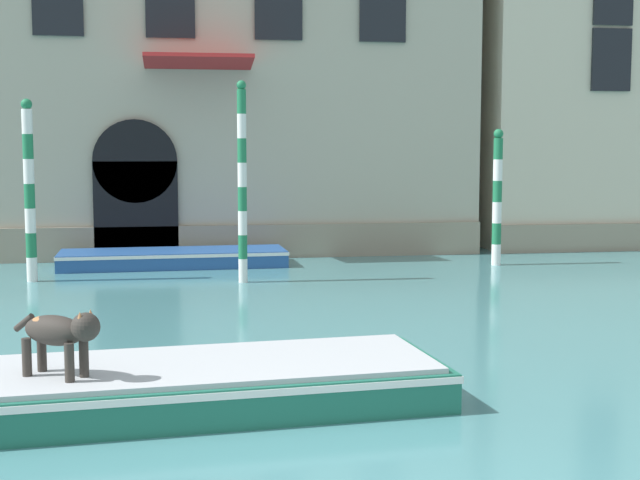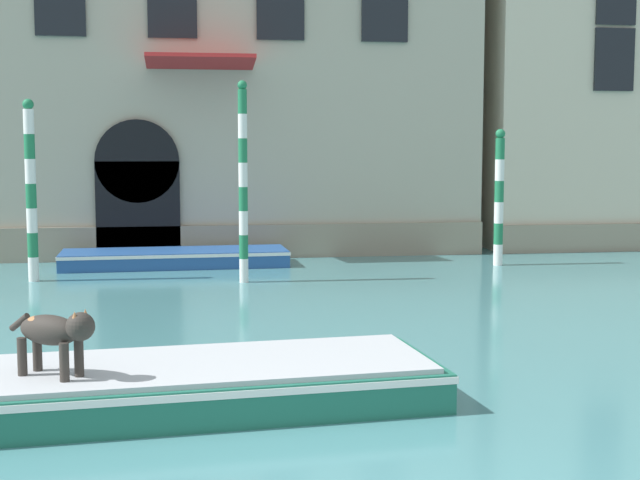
{
  "view_description": "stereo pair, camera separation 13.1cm",
  "coord_description": "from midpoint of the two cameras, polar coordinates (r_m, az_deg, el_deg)",
  "views": [
    {
      "loc": [
        -1.41,
        -5.61,
        3.01
      ],
      "look_at": [
        1.35,
        11.45,
        1.2
      ],
      "focal_mm": 50.0,
      "sensor_mm": 36.0,
      "label": 1
    },
    {
      "loc": [
        -1.28,
        -5.63,
        3.01
      ],
      "look_at": [
        1.35,
        11.45,
        1.2
      ],
      "focal_mm": 50.0,
      "sensor_mm": 36.0,
      "label": 2
    }
  ],
  "objects": [
    {
      "name": "mooring_pole_2",
      "position": [
        23.05,
        11.12,
        2.73
      ],
      "size": [
        0.24,
        0.24,
        3.46
      ],
      "color": "white",
      "rests_on": "ground_plane"
    },
    {
      "name": "boat_moored_near_palazzo",
      "position": [
        22.85,
        -9.52,
        -1.12
      ],
      "size": [
        5.71,
        1.96,
        0.41
      ],
      "rotation": [
        0.0,
        0.0,
        0.03
      ],
      "color": "#234C8C",
      "rests_on": "ground_plane"
    },
    {
      "name": "boat_foreground",
      "position": [
        10.54,
        -15.42,
        -9.28
      ],
      "size": [
        8.52,
        2.79,
        0.52
      ],
      "rotation": [
        0.0,
        0.0,
        0.08
      ],
      "color": "#1E6651",
      "rests_on": "ground_plane"
    },
    {
      "name": "dog_on_deck",
      "position": [
        10.08,
        -16.64,
        -5.68
      ],
      "size": [
        1.0,
        0.75,
        0.76
      ],
      "rotation": [
        0.0,
        0.0,
        -0.6
      ],
      "color": "#332D28",
      "rests_on": "boat_foreground"
    },
    {
      "name": "mooring_pole_3",
      "position": [
        19.75,
        -5.19,
        3.74
      ],
      "size": [
        0.21,
        0.21,
        4.46
      ],
      "color": "white",
      "rests_on": "ground_plane"
    },
    {
      "name": "mooring_pole_0",
      "position": [
        20.86,
        -18.28,
        3.05
      ],
      "size": [
        0.24,
        0.24,
        4.07
      ],
      "color": "white",
      "rests_on": "ground_plane"
    }
  ]
}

